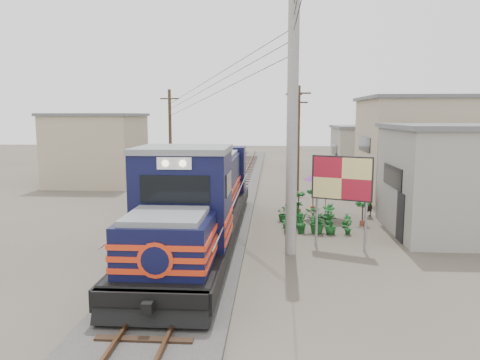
# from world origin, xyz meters

# --- Properties ---
(ground) EXTENTS (120.00, 120.00, 0.00)m
(ground) POSITION_xyz_m (0.00, 0.00, 0.00)
(ground) COLOR #473F35
(ground) RESTS_ON ground
(ballast) EXTENTS (3.60, 70.00, 0.16)m
(ballast) POSITION_xyz_m (0.00, 10.00, 0.08)
(ballast) COLOR #595651
(ballast) RESTS_ON ground
(track) EXTENTS (1.15, 70.00, 0.12)m
(track) POSITION_xyz_m (0.00, 10.00, 0.26)
(track) COLOR #51331E
(track) RESTS_ON ground
(locomotive) EXTENTS (2.95, 16.03, 3.97)m
(locomotive) POSITION_xyz_m (0.00, 0.74, 1.73)
(locomotive) COLOR black
(locomotive) RESTS_ON ground
(utility_pole_main) EXTENTS (0.40, 0.40, 10.00)m
(utility_pole_main) POSITION_xyz_m (3.50, -0.50, 5.00)
(utility_pole_main) COLOR #9E9B93
(utility_pole_main) RESTS_ON ground
(wooden_pole_mid) EXTENTS (1.60, 0.24, 7.00)m
(wooden_pole_mid) POSITION_xyz_m (4.50, 14.00, 3.68)
(wooden_pole_mid) COLOR #4C3826
(wooden_pole_mid) RESTS_ON ground
(wooden_pole_far) EXTENTS (1.60, 0.24, 7.50)m
(wooden_pole_far) POSITION_xyz_m (4.80, 28.00, 3.93)
(wooden_pole_far) COLOR #4C3826
(wooden_pole_far) RESTS_ON ground
(wooden_pole_left) EXTENTS (1.60, 0.24, 7.00)m
(wooden_pole_left) POSITION_xyz_m (-5.00, 18.00, 3.68)
(wooden_pole_left) COLOR #4C3826
(wooden_pole_left) RESTS_ON ground
(power_lines) EXTENTS (9.65, 19.00, 3.30)m
(power_lines) POSITION_xyz_m (-0.14, 8.49, 7.56)
(power_lines) COLOR black
(power_lines) RESTS_ON ground
(shophouse_front) EXTENTS (7.35, 6.30, 4.70)m
(shophouse_front) POSITION_xyz_m (11.50, 3.00, 2.36)
(shophouse_front) COLOR gray
(shophouse_front) RESTS_ON ground
(shophouse_mid) EXTENTS (8.40, 7.35, 6.20)m
(shophouse_mid) POSITION_xyz_m (12.50, 12.00, 3.11)
(shophouse_mid) COLOR tan
(shophouse_mid) RESTS_ON ground
(shophouse_back) EXTENTS (6.30, 6.30, 4.20)m
(shophouse_back) POSITION_xyz_m (11.00, 22.00, 2.11)
(shophouse_back) COLOR gray
(shophouse_back) RESTS_ON ground
(shophouse_left) EXTENTS (6.30, 6.30, 5.20)m
(shophouse_left) POSITION_xyz_m (-10.00, 16.00, 2.61)
(shophouse_left) COLOR tan
(shophouse_left) RESTS_ON ground
(billboard) EXTENTS (2.18, 1.00, 3.57)m
(billboard) POSITION_xyz_m (5.42, 0.28, 2.64)
(billboard) COLOR #99999E
(billboard) RESTS_ON ground
(market_umbrella) EXTENTS (2.70, 2.70, 2.48)m
(market_umbrella) POSITION_xyz_m (5.46, 5.66, 2.18)
(market_umbrella) COLOR black
(market_umbrella) RESTS_ON ground
(vendor) EXTENTS (0.68, 0.67, 1.58)m
(vendor) POSITION_xyz_m (7.63, 6.08, 0.79)
(vendor) COLOR black
(vendor) RESTS_ON ground
(plant_nursery) EXTENTS (3.42, 3.21, 1.09)m
(plant_nursery) POSITION_xyz_m (4.58, 3.48, 0.46)
(plant_nursery) COLOR #18541E
(plant_nursery) RESTS_ON ground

